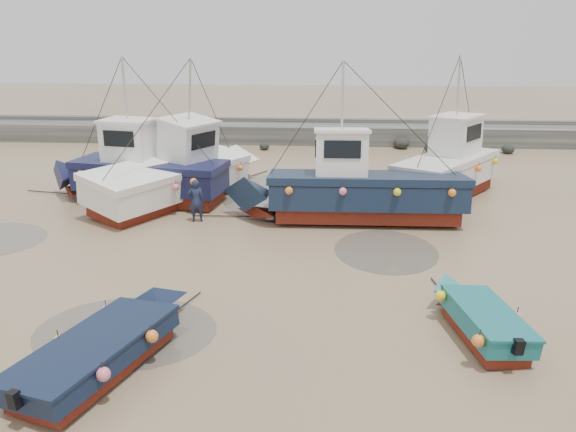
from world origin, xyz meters
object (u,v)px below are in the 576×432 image
dinghy_2 (478,313)px  cabin_boat_2 (351,188)px  cabin_boat_1 (179,172)px  person (197,221)px  dinghy_1 (107,344)px  cabin_boat_0 (137,171)px  cabin_boat_3 (453,165)px

dinghy_2 → cabin_boat_2: size_ratio=0.46×
cabin_boat_1 → person: bearing=-30.9°
cabin_boat_1 → cabin_boat_2: size_ratio=0.89×
dinghy_1 → cabin_boat_0: bearing=124.8°
person → cabin_boat_0: bearing=-49.1°
cabin_boat_3 → dinghy_2: bearing=-60.7°
dinghy_1 → cabin_boat_3: 18.27m
dinghy_1 → dinghy_2: (8.92, 1.99, 0.03)m
person → cabin_boat_2: bearing=175.8°
person → cabin_boat_3: bearing=-167.5°
cabin_boat_1 → cabin_boat_3: size_ratio=1.26×
cabin_boat_0 → cabin_boat_2: size_ratio=0.90×
person → dinghy_2: bearing=128.3°
cabin_boat_0 → dinghy_2: bearing=-121.0°
dinghy_1 → cabin_boat_1: 13.05m
dinghy_2 → cabin_boat_3: bearing=70.3°
dinghy_1 → cabin_boat_2: (6.03, 10.70, 0.77)m
cabin_boat_0 → person: 4.36m
dinghy_2 → dinghy_1: bearing=-178.2°
cabin_boat_1 → person: (1.40, -2.84, -1.32)m
cabin_boat_1 → cabin_boat_2: bearing=16.4°
cabin_boat_2 → person: size_ratio=6.33×
dinghy_2 → cabin_boat_2: 9.21m
dinghy_1 → person: 10.11m
dinghy_2 → cabin_boat_2: cabin_boat_2 is taller
cabin_boat_1 → person: 3.43m
dinghy_1 → dinghy_2: bearing=32.8°
cabin_boat_0 → cabin_boat_1: size_ratio=1.00×
dinghy_1 → cabin_boat_3: size_ratio=0.81×
cabin_boat_0 → person: size_ratio=5.67×
cabin_boat_1 → cabin_boat_3: same height
dinghy_2 → cabin_boat_0: size_ratio=0.51×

